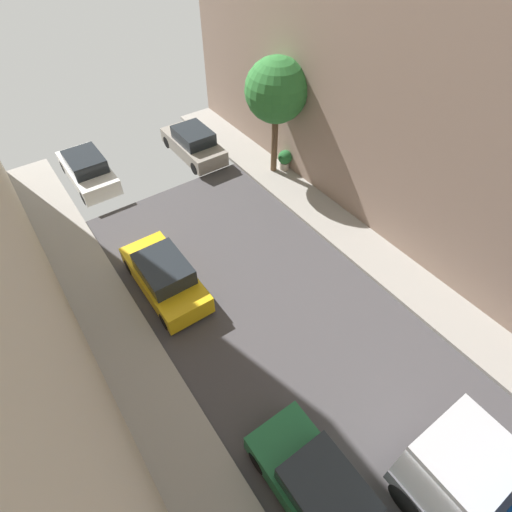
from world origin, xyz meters
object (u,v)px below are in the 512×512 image
(potted_plant_4, at_px, (285,159))
(parked_car_left_3, at_px, (322,493))
(parked_car_right_2, at_px, (194,144))
(street_tree_1, at_px, (276,91))
(parked_car_left_4, at_px, (165,276))
(parked_car_left_5, at_px, (88,170))

(potted_plant_4, bearing_deg, parked_car_left_3, -124.73)
(parked_car_left_3, relative_size, parked_car_right_2, 1.00)
(parked_car_left_3, height_order, street_tree_1, street_tree_1)
(parked_car_right_2, relative_size, potted_plant_4, 4.12)
(parked_car_left_3, bearing_deg, parked_car_left_4, 90.00)
(parked_car_left_5, xyz_separation_m, parked_car_right_2, (5.40, -0.87, 0.00))
(parked_car_right_2, bearing_deg, parked_car_left_3, -108.49)
(parked_car_left_4, relative_size, potted_plant_4, 4.12)
(parked_car_right_2, bearing_deg, potted_plant_4, -52.24)
(parked_car_left_5, bearing_deg, street_tree_1, -29.96)
(parked_car_right_2, bearing_deg, parked_car_left_5, 170.87)
(parked_car_right_2, relative_size, street_tree_1, 0.76)
(parked_car_right_2, height_order, potted_plant_4, parked_car_right_2)
(parked_car_left_4, bearing_deg, potted_plant_4, 22.91)
(parked_car_left_4, relative_size, parked_car_left_5, 1.00)
(parked_car_left_3, xyz_separation_m, parked_car_left_4, (0.00, 8.62, 0.00))
(parked_car_right_2, xyz_separation_m, potted_plant_4, (3.06, -3.95, -0.01))
(parked_car_right_2, height_order, street_tree_1, street_tree_1)
(parked_car_right_2, bearing_deg, street_tree_1, -55.64)
(street_tree_1, relative_size, potted_plant_4, 5.43)
(parked_car_left_5, relative_size, potted_plant_4, 4.12)
(potted_plant_4, bearing_deg, street_tree_1, 155.12)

